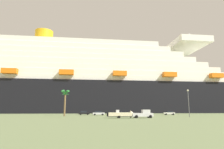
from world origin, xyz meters
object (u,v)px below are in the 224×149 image
palm_tree (65,95)px  parked_car_black_coupe (84,113)px  parked_car_silver_sedan (98,113)px  cruise_ship (89,84)px  pickup_truck (143,114)px  small_boat_on_trailer (123,114)px  street_lamp (188,99)px  parked_car_white_van (169,113)px

palm_tree → parked_car_black_coupe: (5.97, 13.67, -6.18)m
parked_car_silver_sedan → cruise_ship: bearing=95.6°
pickup_truck → small_boat_on_trailer: 5.55m
street_lamp → parked_car_black_coupe: 41.05m
pickup_truck → street_lamp: bearing=20.6°
small_boat_on_trailer → parked_car_white_van: size_ratio=1.85×
palm_tree → parked_car_white_van: 43.11m
pickup_truck → palm_tree: palm_tree is taller
street_lamp → parked_car_black_coupe: (-33.04, 23.93, -4.59)m
small_boat_on_trailer → palm_tree: size_ratio=0.96×
cruise_ship → small_boat_on_trailer: bearing=-81.9°
street_lamp → parked_car_black_coupe: bearing=144.1°
pickup_truck → parked_car_black_coupe: size_ratio=1.26×
cruise_ship → parked_car_white_van: bearing=-54.0°
cruise_ship → small_boat_on_trailer: (10.60, -74.74, -17.84)m
street_lamp → parked_car_white_van: 22.03m
small_boat_on_trailer → parked_car_white_van: small_boat_on_trailer is taller
small_boat_on_trailer → pickup_truck: bearing=0.2°
parked_car_black_coupe → cruise_ship: bearing=88.9°
parked_car_silver_sedan → parked_car_white_van: size_ratio=1.03×
cruise_ship → street_lamp: cruise_ship is taller
pickup_truck → parked_car_silver_sedan: size_ratio=1.18×
small_boat_on_trailer → street_lamp: bearing=15.6°
parked_car_white_van → cruise_ship: bearing=126.0°
palm_tree → small_boat_on_trailer: bearing=-43.0°
cruise_ship → parked_car_silver_sedan: size_ratio=54.12×
cruise_ship → parked_car_silver_sedan: 52.72m
palm_tree → street_lamp: (39.01, -10.25, -1.59)m
pickup_truck → street_lamp: street_lamp is taller
parked_car_white_van → palm_tree: bearing=-164.8°
street_lamp → parked_car_black_coupe: size_ratio=1.88×
parked_car_silver_sedan → parked_car_white_van: 29.52m
street_lamp → small_boat_on_trailer: bearing=-164.4°
pickup_truck → palm_tree: 28.80m
parked_car_silver_sedan → parked_car_black_coupe: size_ratio=1.07×
pickup_truck → parked_car_black_coupe: 34.44m
small_boat_on_trailer → street_lamp: size_ratio=1.02×
parked_car_silver_sedan → palm_tree: bearing=-142.1°
parked_car_white_van → parked_car_black_coupe: same height
cruise_ship → street_lamp: bearing=-64.9°
parked_car_white_van → parked_car_black_coupe: bearing=176.0°
cruise_ship → palm_tree: 60.02m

